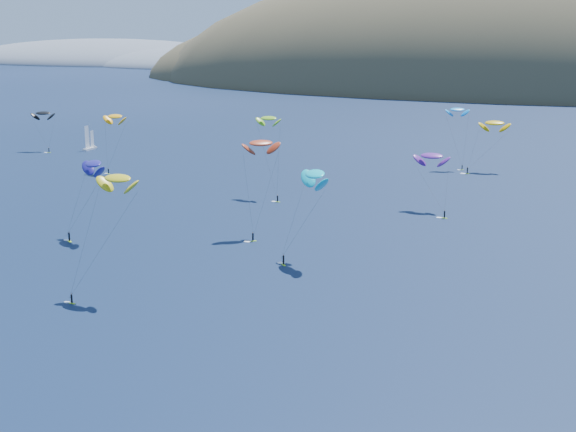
{
  "coord_description": "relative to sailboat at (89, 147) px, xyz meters",
  "views": [
    {
      "loc": [
        69.53,
        -65.39,
        47.08
      ],
      "look_at": [
        13.51,
        80.0,
        9.0
      ],
      "focal_mm": 50.0,
      "sensor_mm": 36.0,
      "label": 1
    }
  ],
  "objects": [
    {
      "name": "kitesurfer_3",
      "position": [
        92.79,
        -48.66,
        20.19
      ],
      "size": [
        10.61,
        11.02,
        23.2
      ],
      "rotation": [
        0.0,
        0.0,
        -0.12
      ],
      "color": "#B1F91B",
      "rests_on": "ground"
    },
    {
      "name": "headland",
      "position": [
        -338.47,
        564.81,
        -4.26
      ],
      "size": [
        460.0,
        250.0,
        60.0
      ],
      "color": "slate",
      "rests_on": "ground"
    },
    {
      "name": "kitesurfer_12",
      "position": [
        -14.99,
        -6.4,
        12.86
      ],
      "size": [
        10.5,
        8.66,
        16.12
      ],
      "rotation": [
        0.0,
        0.0,
        0.41
      ],
      "color": "#B1F91B",
      "rests_on": "ground"
    },
    {
      "name": "island",
      "position": [
        146.19,
        377.09,
        -11.63
      ],
      "size": [
        730.0,
        300.0,
        210.0
      ],
      "color": "#3D3526",
      "rests_on": "ground"
    },
    {
      "name": "kitesurfer_2",
      "position": [
        99.76,
        -134.16,
        19.58
      ],
      "size": [
        9.61,
        11.7,
        22.86
      ],
      "rotation": [
        0.0,
        0.0,
        -0.12
      ],
      "color": "#B1F91B",
      "rests_on": "ground"
    },
    {
      "name": "kitesurfer_6",
      "position": [
        138.12,
        -49.83,
        12.74
      ],
      "size": [
        10.85,
        12.03,
        16.16
      ],
      "rotation": [
        0.0,
        0.0,
        -0.04
      ],
      "color": "#B1F91B",
      "rests_on": "ground"
    },
    {
      "name": "kitesurfer_4",
      "position": [
        134.1,
        11.55,
        18.13
      ],
      "size": [
        8.12,
        6.79,
        21.13
      ],
      "rotation": [
        0.0,
        0.0,
        0.36
      ],
      "color": "#B1F91B",
      "rests_on": "ground"
    },
    {
      "name": "kitesurfer_11",
      "position": [
        146.18,
        10.89,
        14.41
      ],
      "size": [
        12.25,
        12.06,
        17.97
      ],
      "rotation": [
        0.0,
        0.0,
        0.12
      ],
      "color": "#B1F91B",
      "rests_on": "ground"
    },
    {
      "name": "sailboat",
      "position": [
        0.0,
        0.0,
        0.0
      ],
      "size": [
        8.24,
        7.16,
        10.35
      ],
      "rotation": [
        0.0,
        0.0,
        0.04
      ],
      "color": "silver",
      "rests_on": "ground"
    },
    {
      "name": "kitesurfer_9",
      "position": [
        107.02,
        -87.53,
        19.59
      ],
      "size": [
        8.94,
        12.87,
        22.89
      ],
      "rotation": [
        0.0,
        0.0,
        0.71
      ],
      "color": "#B1F91B",
      "rests_on": "ground"
    },
    {
      "name": "kitesurfer_10",
      "position": [
        73.68,
        -103.7,
        15.48
      ],
      "size": [
        10.05,
        11.51,
        18.99
      ],
      "rotation": [
        0.0,
        0.0,
        -0.59
      ],
      "color": "#B1F91B",
      "rests_on": "ground"
    },
    {
      "name": "kitesurfer_5",
      "position": [
        125.17,
        -103.14,
        16.59
      ],
      "size": [
        10.15,
        12.37,
        20.32
      ],
      "rotation": [
        0.0,
        0.0,
        -0.85
      ],
      "color": "#B1F91B",
      "rests_on": "ground"
    },
    {
      "name": "kitesurfer_1",
      "position": [
        34.52,
        -34.59,
        16.77
      ],
      "size": [
        9.3,
        7.48,
        20.12
      ],
      "rotation": [
        0.0,
        0.0,
        -0.18
      ],
      "color": "#B1F91B",
      "rests_on": "ground"
    }
  ]
}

